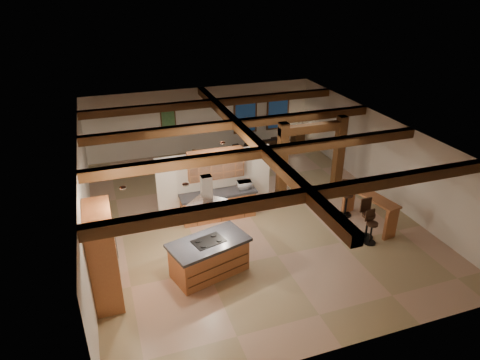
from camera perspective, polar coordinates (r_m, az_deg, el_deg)
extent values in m
plane|color=tan|center=(14.42, 1.10, -4.56)|extent=(12.00, 12.00, 0.00)
plane|color=beige|center=(19.09, -5.07, 7.98)|extent=(10.00, 0.00, 10.00)
plane|color=beige|center=(9.22, 14.44, -14.70)|extent=(10.00, 0.00, 10.00)
plane|color=beige|center=(13.07, -19.94, -2.45)|extent=(0.00, 12.00, 12.00)
plane|color=beige|center=(16.02, 18.23, 3.11)|extent=(0.00, 12.00, 12.00)
plane|color=#361A11|center=(13.18, 1.21, 6.35)|extent=(12.00, 12.00, 0.00)
cube|color=#422510|center=(9.89, 9.17, -1.92)|extent=(10.00, 0.25, 0.28)
cube|color=#422510|center=(12.10, 3.32, 3.75)|extent=(10.00, 0.25, 0.28)
cube|color=#422510|center=(14.39, -0.59, 7.48)|extent=(10.00, 0.25, 0.28)
cube|color=#422510|center=(16.86, -3.54, 10.23)|extent=(10.00, 0.25, 0.28)
cube|color=#422510|center=(13.23, 1.20, 5.78)|extent=(0.28, 12.00, 0.28)
cube|color=#422510|center=(14.65, 5.64, 2.20)|extent=(0.30, 0.30, 2.90)
cube|color=#422510|center=(15.64, 13.03, 3.22)|extent=(0.30, 0.30, 2.90)
cube|color=#422510|center=(14.70, 9.78, 6.85)|extent=(2.50, 0.28, 0.28)
cube|color=beige|center=(14.05, -3.40, -0.38)|extent=(3.80, 0.18, 2.20)
cube|color=#A06233|center=(10.94, -17.79, -9.56)|extent=(0.64, 1.60, 2.40)
cube|color=silver|center=(10.96, -16.18, -9.55)|extent=(0.06, 0.62, 0.95)
cube|color=black|center=(10.85, -16.10, -8.66)|extent=(0.01, 0.50, 0.28)
cube|color=#A06233|center=(14.03, -2.89, -3.51)|extent=(2.40, 0.60, 0.86)
cube|color=black|center=(13.80, -2.93, -1.81)|extent=(2.50, 0.66, 0.08)
cube|color=#A06233|center=(13.57, -3.27, 2.13)|extent=(1.80, 0.34, 0.95)
cube|color=silver|center=(13.41, -3.06, 1.84)|extent=(1.74, 0.02, 0.90)
pyramid|color=silver|center=(10.90, -4.34, -5.06)|extent=(1.10, 1.10, 0.45)
cube|color=silver|center=(10.51, -4.49, -1.27)|extent=(0.26, 0.22, 0.73)
cube|color=#422510|center=(19.57, 0.71, 8.69)|extent=(1.10, 0.05, 1.70)
cube|color=black|center=(19.54, 0.74, 8.66)|extent=(0.95, 0.02, 1.55)
cube|color=#422510|center=(20.14, 5.05, 9.10)|extent=(1.10, 0.05, 1.70)
cube|color=black|center=(20.11, 5.09, 9.07)|extent=(0.95, 0.02, 1.55)
cube|color=#422510|center=(18.68, -9.56, 8.11)|extent=(0.65, 0.04, 0.85)
cube|color=#296132|center=(18.65, -9.55, 8.09)|extent=(0.55, 0.01, 0.75)
cylinder|color=silver|center=(10.05, -7.28, -0.60)|extent=(0.16, 0.16, 0.03)
cylinder|color=silver|center=(12.45, -2.34, 4.97)|extent=(0.16, 0.16, 0.03)
cylinder|color=silver|center=(10.18, -15.35, -1.02)|extent=(0.16, 0.16, 0.03)
cube|color=#A06233|center=(11.60, -4.13, -10.40)|extent=(2.13, 1.47, 0.93)
cube|color=black|center=(11.31, -4.21, -8.33)|extent=(2.29, 1.63, 0.09)
cube|color=black|center=(11.28, -4.22, -8.13)|extent=(0.93, 0.74, 0.02)
imported|color=#3C160F|center=(16.15, -3.28, 0.15)|extent=(1.85, 1.25, 0.60)
imported|color=black|center=(19.18, 2.56, 4.58)|extent=(2.34, 1.17, 0.65)
imported|color=silver|center=(13.97, 0.60, -0.65)|extent=(0.46, 0.32, 0.25)
cube|color=#A06233|center=(13.97, 17.06, -2.00)|extent=(0.87, 2.10, 0.06)
cube|color=#A06233|center=(13.71, 19.46, -5.51)|extent=(0.47, 0.18, 1.02)
cube|color=#A06233|center=(14.78, 14.31, -2.37)|extent=(0.47, 0.18, 1.02)
cube|color=#422510|center=(20.29, 7.70, 5.51)|extent=(0.53, 0.53, 0.60)
cylinder|color=black|center=(20.16, 7.76, 6.54)|extent=(0.06, 0.06, 0.17)
cone|color=#FFD499|center=(20.10, 7.79, 7.00)|extent=(0.30, 0.30, 0.19)
cylinder|color=black|center=(13.21, 17.23, -5.62)|extent=(0.33, 0.33, 0.07)
cube|color=black|center=(13.20, 16.93, -4.50)|extent=(0.32, 0.06, 0.37)
cylinder|color=black|center=(13.38, 17.04, -6.84)|extent=(0.06, 0.06, 0.65)
cylinder|color=black|center=(13.55, 16.87, -7.97)|extent=(0.37, 0.37, 0.03)
cylinder|color=black|center=(13.37, 16.79, -4.49)|extent=(0.40, 0.40, 0.08)
cube|color=black|center=(13.37, 16.43, -3.18)|extent=(0.38, 0.07, 0.44)
cylinder|color=black|center=(13.57, 16.57, -5.94)|extent=(0.07, 0.07, 0.78)
cylinder|color=black|center=(13.77, 16.37, -7.27)|extent=(0.44, 0.44, 0.03)
cylinder|color=black|center=(14.42, 14.11, -1.90)|extent=(0.39, 0.39, 0.08)
cube|color=black|center=(14.47, 14.12, -0.70)|extent=(0.35, 0.19, 0.43)
cylinder|color=black|center=(14.60, 13.95, -3.24)|extent=(0.06, 0.06, 0.75)
cylinder|color=black|center=(14.78, 13.80, -4.48)|extent=(0.43, 0.43, 0.03)
cube|color=#422510|center=(15.56, -6.36, -0.34)|extent=(0.58, 0.58, 0.06)
cube|color=#422510|center=(15.58, -6.27, 1.28)|extent=(0.42, 0.23, 0.78)
cylinder|color=#422510|center=(15.55, -7.08, -1.43)|extent=(0.05, 0.05, 0.44)
cylinder|color=#422510|center=(15.48, -5.80, -1.49)|extent=(0.05, 0.05, 0.44)
cylinder|color=#422510|center=(15.86, -6.81, -0.84)|extent=(0.05, 0.05, 0.44)
cylinder|color=#422510|center=(15.79, -5.56, -0.90)|extent=(0.05, 0.05, 0.44)
cube|color=#422510|center=(16.84, -5.37, 1.85)|extent=(0.58, 0.58, 0.06)
cube|color=#422510|center=(16.49, -5.57, 2.76)|extent=(0.42, 0.23, 0.78)
cylinder|color=#422510|center=(17.07, -4.64, 1.31)|extent=(0.05, 0.05, 0.44)
cylinder|color=#422510|center=(17.14, -5.81, 1.36)|extent=(0.05, 0.05, 0.44)
cylinder|color=#422510|center=(16.76, -4.85, 0.80)|extent=(0.05, 0.05, 0.44)
cylinder|color=#422510|center=(16.82, -6.04, 0.85)|extent=(0.05, 0.05, 0.44)
cube|color=#422510|center=(15.33, -1.01, -0.59)|extent=(0.58, 0.58, 0.06)
cube|color=#422510|center=(15.36, -0.93, 1.06)|extent=(0.42, 0.23, 0.78)
cylinder|color=#422510|center=(15.31, -1.74, -1.69)|extent=(0.05, 0.05, 0.44)
cylinder|color=#422510|center=(15.27, -0.42, -1.75)|extent=(0.05, 0.05, 0.44)
cylinder|color=#422510|center=(15.62, -1.58, -1.09)|extent=(0.05, 0.05, 0.44)
cylinder|color=#422510|center=(15.58, -0.29, -1.15)|extent=(0.05, 0.05, 0.44)
cube|color=#422510|center=(16.64, -0.43, 1.65)|extent=(0.58, 0.58, 0.06)
cube|color=#422510|center=(16.28, -0.52, 2.57)|extent=(0.42, 0.23, 0.78)
cylinder|color=#422510|center=(16.89, 0.23, 1.10)|extent=(0.05, 0.05, 0.44)
cylinder|color=#422510|center=(16.92, -0.96, 1.16)|extent=(0.05, 0.05, 0.44)
cylinder|color=#422510|center=(16.57, 0.11, 0.59)|extent=(0.05, 0.05, 0.44)
cylinder|color=#422510|center=(16.60, -1.10, 0.64)|extent=(0.05, 0.05, 0.44)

